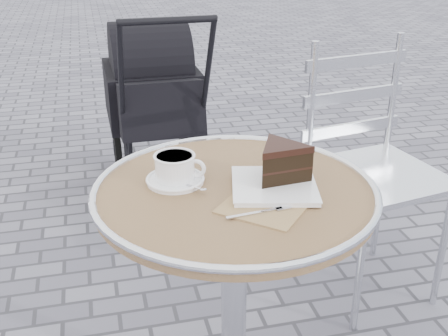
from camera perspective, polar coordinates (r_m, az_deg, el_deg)
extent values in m
cylinder|color=silver|center=(1.60, 1.01, -13.90)|extent=(0.07, 0.07, 0.67)
cylinder|color=#A27958|center=(1.41, 1.11, -2.69)|extent=(0.70, 0.70, 0.03)
torus|color=silver|center=(1.40, 1.11, -2.14)|extent=(0.72, 0.72, 0.02)
cylinder|color=white|center=(1.44, -4.97, -1.28)|extent=(0.15, 0.15, 0.01)
cylinder|color=white|center=(1.42, -5.02, 0.07)|extent=(0.13, 0.13, 0.06)
torus|color=white|center=(1.41, -2.86, -0.04)|extent=(0.05, 0.03, 0.05)
cylinder|color=beige|center=(1.41, -5.07, 1.15)|extent=(0.09, 0.09, 0.01)
cube|color=#9A7754|center=(1.33, 4.21, -3.74)|extent=(0.26, 0.26, 0.00)
cube|color=white|center=(1.40, 5.11, -1.86)|extent=(0.25, 0.25, 0.01)
cylinder|color=silver|center=(2.00, 13.60, -10.30)|extent=(0.03, 0.03, 0.49)
cylinder|color=silver|center=(2.21, 21.31, -7.68)|extent=(0.03, 0.03, 0.49)
cylinder|color=silver|center=(2.25, 8.06, -5.57)|extent=(0.03, 0.03, 0.49)
cylinder|color=silver|center=(2.44, 15.44, -3.68)|extent=(0.03, 0.03, 0.49)
cube|color=silver|center=(2.10, 15.34, -0.72)|extent=(0.50, 0.50, 0.02)
cube|color=black|center=(2.92, -6.92, 6.33)|extent=(0.41, 0.64, 0.38)
cylinder|color=black|center=(2.31, -5.73, 14.68)|extent=(0.40, 0.03, 0.03)
cylinder|color=black|center=(2.79, -9.79, -3.10)|extent=(0.04, 0.17, 0.17)
cylinder|color=black|center=(2.84, -1.73, -2.22)|extent=(0.04, 0.17, 0.17)
cylinder|color=black|center=(3.29, -10.79, 2.13)|extent=(0.04, 0.27, 0.27)
cylinder|color=black|center=(3.33, -3.92, 2.81)|extent=(0.04, 0.27, 0.27)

